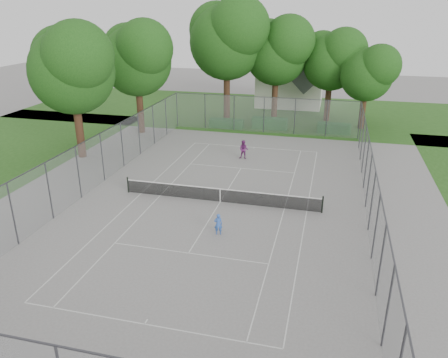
% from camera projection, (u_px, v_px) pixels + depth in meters
% --- Properties ---
extents(ground, '(120.00, 120.00, 0.00)m').
position_uv_depth(ground, '(220.00, 202.00, 27.96)').
color(ground, slate).
rests_on(ground, ground).
extents(grass_far, '(60.00, 20.00, 0.00)m').
position_uv_depth(grass_far, '(276.00, 112.00, 51.37)').
color(grass_far, '#224D16').
rests_on(grass_far, ground).
extents(court_markings, '(11.03, 23.83, 0.01)m').
position_uv_depth(court_markings, '(220.00, 202.00, 27.95)').
color(court_markings, silver).
rests_on(court_markings, ground).
extents(tennis_net, '(12.87, 0.10, 1.10)m').
position_uv_depth(tennis_net, '(220.00, 195.00, 27.77)').
color(tennis_net, black).
rests_on(tennis_net, ground).
extents(perimeter_fence, '(18.08, 34.08, 3.52)m').
position_uv_depth(perimeter_fence, '(220.00, 176.00, 27.28)').
color(perimeter_fence, '#38383D').
rests_on(perimeter_fence, ground).
extents(tree_far_left, '(8.90, 8.12, 12.79)m').
position_uv_depth(tree_far_left, '(228.00, 36.00, 44.84)').
color(tree_far_left, '#351E13').
rests_on(tree_far_left, ground).
extents(tree_far_midleft, '(7.64, 6.98, 10.98)m').
position_uv_depth(tree_far_midleft, '(278.00, 48.00, 45.61)').
color(tree_far_midleft, '#351E13').
rests_on(tree_far_midleft, ground).
extents(tree_far_midright, '(6.80, 6.21, 9.78)m').
position_uv_depth(tree_far_midright, '(333.00, 57.00, 45.15)').
color(tree_far_midright, '#351E13').
rests_on(tree_far_midright, ground).
extents(tree_far_right, '(5.85, 5.34, 8.41)m').
position_uv_depth(tree_far_right, '(368.00, 71.00, 42.44)').
color(tree_far_right, '#351E13').
rests_on(tree_far_right, ground).
extents(tree_side_back, '(7.48, 6.83, 10.76)m').
position_uv_depth(tree_side_back, '(137.00, 55.00, 40.50)').
color(tree_side_back, '#351E13').
rests_on(tree_side_back, ground).
extents(tree_side_front, '(7.57, 6.91, 10.88)m').
position_uv_depth(tree_side_front, '(72.00, 65.00, 33.51)').
color(tree_side_front, '#351E13').
rests_on(tree_side_front, ground).
extents(hedge_left, '(3.45, 1.03, 0.86)m').
position_uv_depth(hedge_left, '(226.00, 123.00, 44.83)').
color(hedge_left, '#184C1B').
rests_on(hedge_left, ground).
extents(hedge_mid, '(3.55, 1.01, 1.12)m').
position_uv_depth(hedge_mid, '(270.00, 123.00, 44.34)').
color(hedge_mid, '#184C1B').
rests_on(hedge_mid, ground).
extents(hedge_right, '(3.21, 1.18, 0.96)m').
position_uv_depth(hedge_right, '(334.00, 128.00, 42.86)').
color(hedge_right, '#184C1B').
rests_on(hedge_right, ground).
extents(house, '(7.81, 6.05, 9.72)m').
position_uv_depth(house, '(291.00, 74.00, 53.55)').
color(house, silver).
rests_on(house, ground).
extents(girl_player, '(0.52, 0.42, 1.23)m').
position_uv_depth(girl_player, '(218.00, 224.00, 23.82)').
color(girl_player, blue).
rests_on(girl_player, ground).
extents(woman_player, '(0.79, 0.64, 1.55)m').
position_uv_depth(woman_player, '(244.00, 150.00, 35.54)').
color(woman_player, '#6B2364').
rests_on(woman_player, ground).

